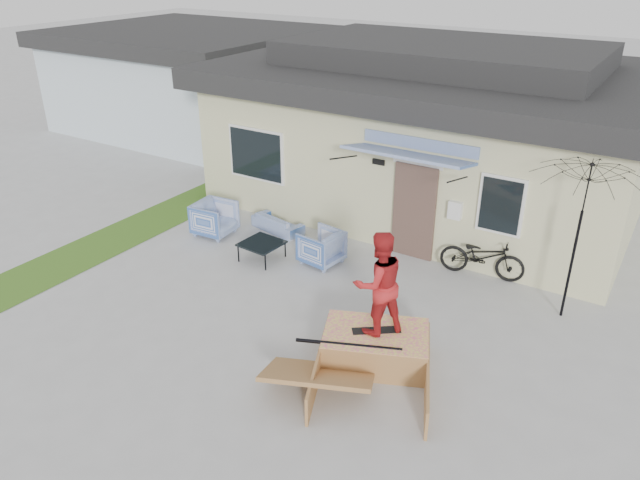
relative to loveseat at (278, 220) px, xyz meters
The scene contains 13 objects.
ground 4.57m from the loveseat, 60.40° to the right, with size 90.00×90.00×0.00m, color #A6A6A6.
grass_strip 3.55m from the loveseat, 146.24° to the right, with size 1.40×8.00×0.01m, color #36611D.
house 4.91m from the loveseat, 60.74° to the left, with size 10.80×8.49×4.10m.
neighbor_house 10.33m from the loveseat, 143.81° to the left, with size 8.60×7.60×3.50m.
loveseat is the anchor object (origin of this frame).
armchair_left 1.49m from the loveseat, 140.17° to the right, with size 0.86×0.80×0.88m, color #2A54A4.
armchair_right 1.94m from the loveseat, 25.54° to the right, with size 0.79×0.74×0.81m, color #2A54A4.
coffee_table 1.51m from the loveseat, 67.49° to the right, with size 0.81×0.81×0.40m, color black.
bicycle 4.87m from the loveseat, ahead, with size 0.60×1.72×1.10m, color black.
patio_umbrella 6.78m from the loveseat, ahead, with size 1.93×1.78×2.20m.
skate_ramp 5.43m from the loveseat, 37.26° to the right, with size 1.67×2.23×0.56m, color #996939, non-canonical shape.
skateboard 5.39m from the loveseat, 36.96° to the right, with size 0.78×0.20×0.05m, color black.
skater 5.52m from the loveseat, 36.96° to the right, with size 0.85×0.66×1.74m, color red.
Camera 1 is at (5.60, -6.63, 6.16)m, focal length 33.92 mm.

